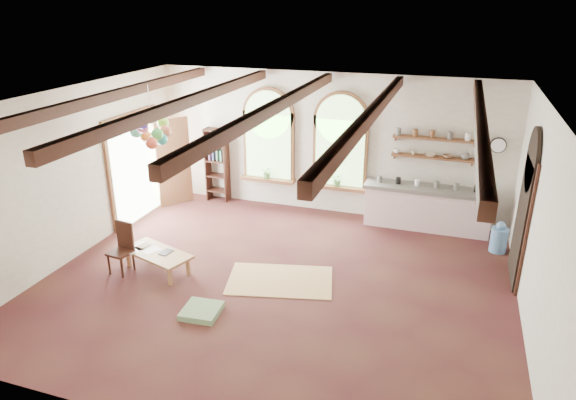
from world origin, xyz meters
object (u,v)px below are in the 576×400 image
at_px(kitchen_counter, 427,207).
at_px(balloon_cluster, 152,131).
at_px(side_chair, 122,258).
at_px(coffee_table, 157,254).

xyz_separation_m(kitchen_counter, balloon_cluster, (-5.07, -2.40, 1.85)).
bearing_deg(side_chair, balloon_cluster, 88.98).
relative_size(side_chair, balloon_cluster, 0.82).
xyz_separation_m(kitchen_counter, side_chair, (-5.10, -3.72, -0.20)).
xyz_separation_m(coffee_table, side_chair, (-0.60, -0.23, -0.06)).
bearing_deg(balloon_cluster, coffee_table, -62.15).
relative_size(kitchen_counter, balloon_cluster, 2.34).
height_order(kitchen_counter, coffee_table, kitchen_counter).
distance_m(kitchen_counter, balloon_cluster, 5.91).
xyz_separation_m(coffee_table, balloon_cluster, (-0.57, 1.09, 1.99)).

